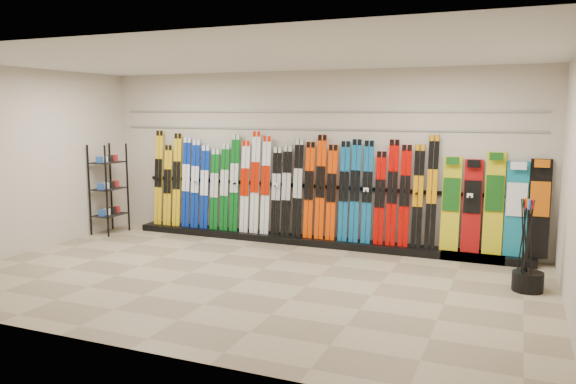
% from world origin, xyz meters
% --- Properties ---
extents(floor, '(8.00, 8.00, 0.00)m').
position_xyz_m(floor, '(0.00, 0.00, 0.00)').
color(floor, gray).
rests_on(floor, ground).
extents(back_wall, '(8.00, 0.00, 8.00)m').
position_xyz_m(back_wall, '(0.00, 2.50, 1.50)').
color(back_wall, beige).
rests_on(back_wall, floor).
extents(left_wall, '(0.00, 5.00, 5.00)m').
position_xyz_m(left_wall, '(-4.00, 0.00, 1.50)').
color(left_wall, beige).
rests_on(left_wall, floor).
extents(right_wall, '(0.00, 5.00, 5.00)m').
position_xyz_m(right_wall, '(4.00, 0.00, 1.50)').
color(right_wall, beige).
rests_on(right_wall, floor).
extents(ceiling, '(8.00, 8.00, 0.00)m').
position_xyz_m(ceiling, '(0.00, 0.00, 3.00)').
color(ceiling, silver).
rests_on(ceiling, back_wall).
extents(ski_rack_base, '(8.00, 0.40, 0.12)m').
position_xyz_m(ski_rack_base, '(0.22, 2.28, 0.06)').
color(ski_rack_base, black).
rests_on(ski_rack_base, floor).
extents(skis, '(5.38, 0.19, 1.83)m').
position_xyz_m(skis, '(-0.44, 2.31, 0.96)').
color(skis, yellow).
rests_on(skis, ski_rack_base).
extents(snowboards, '(1.58, 0.24, 1.57)m').
position_xyz_m(snowboards, '(3.11, 2.35, 0.86)').
color(snowboards, gold).
rests_on(snowboards, ski_rack_base).
extents(accessory_rack, '(0.40, 0.60, 1.69)m').
position_xyz_m(accessory_rack, '(-3.75, 1.70, 0.85)').
color(accessory_rack, black).
rests_on(accessory_rack, floor).
extents(pole_bin, '(0.39, 0.39, 0.25)m').
position_xyz_m(pole_bin, '(3.60, 0.95, 0.12)').
color(pole_bin, black).
rests_on(pole_bin, floor).
extents(ski_poles, '(0.21, 0.31, 1.18)m').
position_xyz_m(ski_poles, '(3.55, 0.95, 0.61)').
color(ski_poles, black).
rests_on(ski_poles, pole_bin).
extents(slatwall_rail_0, '(7.60, 0.02, 0.03)m').
position_xyz_m(slatwall_rail_0, '(0.00, 2.48, 2.00)').
color(slatwall_rail_0, gray).
rests_on(slatwall_rail_0, back_wall).
extents(slatwall_rail_1, '(7.60, 0.02, 0.03)m').
position_xyz_m(slatwall_rail_1, '(0.00, 2.48, 2.30)').
color(slatwall_rail_1, gray).
rests_on(slatwall_rail_1, back_wall).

